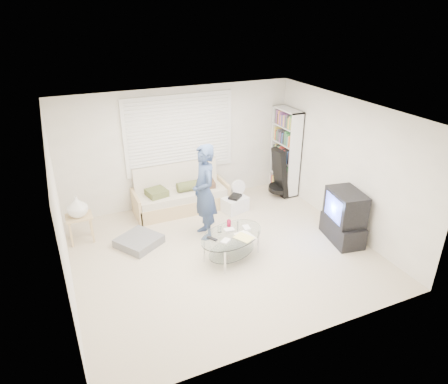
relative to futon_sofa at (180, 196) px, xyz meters
name	(u,v)px	position (x,y,z in m)	size (l,w,h in m)	color
ground	(223,252)	(0.15, -1.87, -0.31)	(5.00, 5.00, 0.00)	beige
room_shell	(211,157)	(0.15, -1.39, 1.32)	(5.02, 4.52, 2.51)	beige
window_blinds	(180,134)	(0.15, 0.33, 1.24)	(2.32, 0.08, 1.62)	silver
futon_sofa	(180,196)	(0.00, 0.00, 0.00)	(1.95, 0.79, 0.95)	tan
grey_floor_pillow	(139,241)	(-1.14, -1.04, -0.24)	(0.67, 0.67, 0.15)	slate
side_table	(77,208)	(-2.07, -0.47, 0.36)	(0.46, 0.37, 0.91)	tan
bookshelf	(285,152)	(2.48, -0.09, 0.65)	(0.31, 0.81, 1.93)	white
guitar_case	(279,176)	(2.21, -0.32, 0.18)	(0.40, 0.41, 1.12)	black
floor_fan	(238,190)	(1.21, -0.27, 0.02)	(0.35, 0.23, 0.58)	white
storage_bin	(235,204)	(1.02, -0.55, -0.15)	(0.58, 0.48, 0.36)	white
tv_unit	(344,217)	(2.35, -2.37, 0.16)	(0.63, 0.97, 0.98)	black
coffee_table	(232,239)	(0.24, -2.06, 0.05)	(1.43, 1.19, 0.58)	silver
standing_person	(204,192)	(0.08, -1.21, 0.59)	(0.66, 0.43, 1.80)	navy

